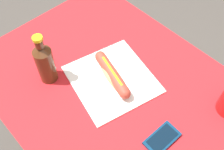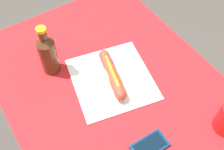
# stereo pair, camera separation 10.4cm
# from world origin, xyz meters

# --- Properties ---
(dining_table) EXTENTS (1.15, 0.78, 0.78)m
(dining_table) POSITION_xyz_m (0.00, 0.00, 0.62)
(dining_table) COLOR brown
(dining_table) RESTS_ON ground
(paper_wrapper) EXTENTS (0.36, 0.36, 0.01)m
(paper_wrapper) POSITION_xyz_m (-0.07, 0.01, 0.78)
(paper_wrapper) COLOR white
(paper_wrapper) RESTS_ON dining_table
(hot_dog) EXTENTS (0.23, 0.10, 0.05)m
(hot_dog) POSITION_xyz_m (-0.07, 0.01, 0.81)
(hot_dog) COLOR #DBB26B
(hot_dog) RESTS_ON paper_wrapper
(cell_phone) EXTENTS (0.07, 0.13, 0.01)m
(cell_phone) POSITION_xyz_m (0.22, -0.03, 0.78)
(cell_phone) COLOR #0A2D4C
(cell_phone) RESTS_ON dining_table
(soda_bottle) EXTENTS (0.07, 0.07, 0.22)m
(soda_bottle) POSITION_xyz_m (-0.25, -0.16, 0.87)
(soda_bottle) COLOR #4C2814
(soda_bottle) RESTS_ON dining_table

